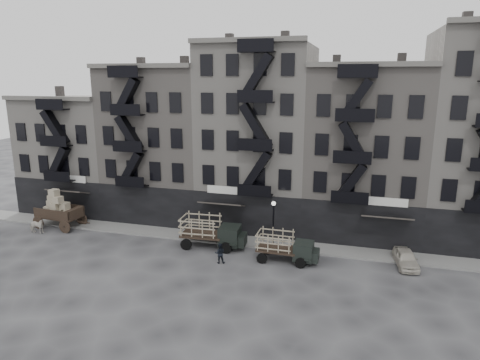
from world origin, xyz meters
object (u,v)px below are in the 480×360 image
(stake_truck_east, at_px, (286,245))
(pedestrian_mid, at_px, (220,253))
(car_east, at_px, (406,258))
(horse, at_px, (36,226))
(stake_truck_west, at_px, (211,230))
(wagon, at_px, (57,206))

(stake_truck_east, relative_size, pedestrian_mid, 2.97)
(car_east, height_order, pedestrian_mid, pedestrian_mid)
(horse, distance_m, car_east, 32.53)
(car_east, relative_size, pedestrian_mid, 2.27)
(stake_truck_west, bearing_deg, wagon, 174.20)
(wagon, distance_m, stake_truck_east, 22.62)
(car_east, bearing_deg, stake_truck_east, -177.82)
(wagon, height_order, stake_truck_east, wagon)
(horse, xyz_separation_m, stake_truck_west, (16.78, 1.30, 0.87))
(wagon, height_order, stake_truck_west, wagon)
(car_east, bearing_deg, stake_truck_west, 173.69)
(wagon, height_order, pedestrian_mid, wagon)
(horse, xyz_separation_m, car_east, (32.48, 1.76, -0.08))
(car_east, xyz_separation_m, pedestrian_mid, (-14.01, -3.33, 0.19))
(wagon, distance_m, car_east, 31.67)
(horse, xyz_separation_m, pedestrian_mid, (18.47, -1.57, 0.11))
(stake_truck_west, xyz_separation_m, car_east, (15.70, 0.46, -0.95))
(horse, distance_m, wagon, 2.66)
(horse, distance_m, stake_truck_east, 23.39)
(stake_truck_east, distance_m, car_east, 9.28)
(stake_truck_east, bearing_deg, stake_truck_west, 170.69)
(wagon, relative_size, car_east, 1.26)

